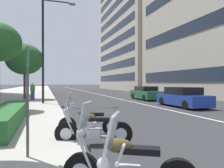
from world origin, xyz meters
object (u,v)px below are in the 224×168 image
object	(u,v)px
car_approaching_light	(183,97)
street_lamp_with_banners	(48,41)
parking_sign_by_curb	(28,90)
motorcycle_second_in_row	(88,123)
car_mid_block_traffic	(146,93)
pedestrian_on_plaza	(33,91)
motorcycle_under_tarp	(125,166)
street_tree_mid_sidewalk	(25,59)
motorcycle_by_sign_pole	(92,129)

from	to	relation	value
car_approaching_light	street_lamp_with_banners	bearing A→B (deg)	65.97
car_approaching_light	parking_sign_by_curb	distance (m)	12.95
car_approaching_light	parking_sign_by_curb	xyz separation A→B (m)	(-8.19, 10.00, 0.92)
motorcycle_second_in_row	car_mid_block_traffic	bearing A→B (deg)	-103.79
motorcycle_second_in_row	parking_sign_by_curb	distance (m)	3.01
pedestrian_on_plaza	street_lamp_with_banners	bearing A→B (deg)	-168.71
parking_sign_by_curb	pedestrian_on_plaza	size ratio (longest dim) A/B	1.51
motorcycle_under_tarp	car_approaching_light	xyz separation A→B (m)	(9.98, -8.40, 0.25)
street_tree_mid_sidewalk	street_lamp_with_banners	bearing A→B (deg)	-156.64
motorcycle_under_tarp	street_lamp_with_banners	size ratio (longest dim) A/B	0.24
parking_sign_by_curb	street_lamp_with_banners	size ratio (longest dim) A/B	0.29
motorcycle_under_tarp	parking_sign_by_curb	bearing A→B (deg)	-20.79
street_lamp_with_banners	motorcycle_under_tarp	bearing A→B (deg)	-175.84
motorcycle_by_sign_pole	parking_sign_by_curb	world-z (taller)	parking_sign_by_curb
car_approaching_light	street_tree_mid_sidewalk	size ratio (longest dim) A/B	0.83
pedestrian_on_plaza	car_mid_block_traffic	bearing A→B (deg)	-106.26
street_lamp_with_banners	parking_sign_by_curb	bearing A→B (deg)	177.46
motorcycle_second_in_row	street_tree_mid_sidewalk	distance (m)	16.29
motorcycle_under_tarp	car_mid_block_traffic	size ratio (longest dim) A/B	0.43
car_approaching_light	street_lamp_with_banners	world-z (taller)	street_lamp_with_banners
car_mid_block_traffic	parking_sign_by_curb	xyz separation A→B (m)	(-14.79, 10.32, 0.94)
motorcycle_under_tarp	street_lamp_with_banners	world-z (taller)	street_lamp_with_banners
street_lamp_with_banners	pedestrian_on_plaza	distance (m)	5.56
parking_sign_by_curb	street_lamp_with_banners	distance (m)	13.03
motorcycle_second_in_row	parking_sign_by_curb	size ratio (longest dim) A/B	0.84
motorcycle_under_tarp	pedestrian_on_plaza	xyz separation A→B (m)	(17.82, 2.39, 0.52)
parking_sign_by_curb	street_tree_mid_sidewalk	distance (m)	17.86
car_approaching_light	pedestrian_on_plaza	xyz separation A→B (m)	(7.84, 10.79, 0.27)
motorcycle_by_sign_pole	pedestrian_on_plaza	distance (m)	15.30
motorcycle_by_sign_pole	street_tree_mid_sidewalk	world-z (taller)	street_tree_mid_sidewalk
motorcycle_second_in_row	street_lamp_with_banners	world-z (taller)	street_lamp_with_banners
car_approaching_light	motorcycle_second_in_row	bearing A→B (deg)	127.18
car_mid_block_traffic	street_lamp_with_banners	xyz separation A→B (m)	(-2.24, 9.76, 4.41)
motorcycle_second_in_row	motorcycle_under_tarp	bearing A→B (deg)	107.75
car_approaching_light	motorcycle_under_tarp	bearing A→B (deg)	140.68
street_tree_mid_sidewalk	motorcycle_under_tarp	bearing A→B (deg)	-170.55
street_tree_mid_sidewalk	motorcycle_by_sign_pole	bearing A→B (deg)	-168.90
parking_sign_by_curb	street_tree_mid_sidewalk	xyz separation A→B (m)	(17.62, 1.63, 2.49)
motorcycle_by_sign_pole	motorcycle_second_in_row	distance (m)	1.19
motorcycle_under_tarp	street_tree_mid_sidewalk	distance (m)	20.01
motorcycle_second_in_row	car_approaching_light	bearing A→B (deg)	-123.38
motorcycle_by_sign_pole	street_tree_mid_sidewalk	xyz separation A→B (m)	(16.68, 3.27, 3.65)
motorcycle_second_in_row	street_lamp_with_banners	distance (m)	11.50
motorcycle_under_tarp	pedestrian_on_plaza	world-z (taller)	pedestrian_on_plaza
pedestrian_on_plaza	car_approaching_light	bearing A→B (deg)	-135.93
pedestrian_on_plaza	motorcycle_under_tarp	bearing A→B (deg)	177.72
street_lamp_with_banners	motorcycle_by_sign_pole	bearing A→B (deg)	-174.67
motorcycle_by_sign_pole	car_approaching_light	xyz separation A→B (m)	(7.25, -8.36, 0.24)
car_approaching_light	car_mid_block_traffic	bearing A→B (deg)	-2.01
motorcycle_second_in_row	parking_sign_by_curb	world-z (taller)	parking_sign_by_curb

